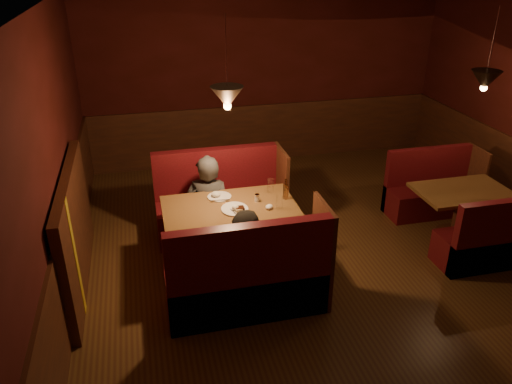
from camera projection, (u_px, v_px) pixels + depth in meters
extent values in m
cube|color=#482816|center=(338.00, 266.00, 5.94)|extent=(6.00, 7.00, 0.01)
cube|color=#322117|center=(360.00, 7.00, 4.67)|extent=(6.00, 7.00, 0.01)
cube|color=black|center=(265.00, 78.00, 8.37)|extent=(6.00, 0.01, 2.90)
cube|color=black|center=(49.00, 179.00, 4.67)|extent=(0.01, 7.00, 2.90)
cube|color=black|center=(265.00, 132.00, 8.76)|extent=(6.00, 0.04, 1.00)
cube|color=black|center=(68.00, 264.00, 5.09)|extent=(0.04, 7.00, 1.00)
cube|color=black|center=(75.00, 231.00, 5.39)|extent=(0.10, 2.20, 1.30)
cube|color=gold|center=(76.00, 258.00, 4.92)|extent=(0.01, 0.12, 1.30)
cylinder|color=#333333|center=(226.00, 57.00, 4.85)|extent=(0.01, 0.01, 0.80)
cone|color=black|center=(227.00, 97.00, 5.03)|extent=(0.34, 0.34, 0.22)
sphere|color=#FFBF72|center=(227.00, 106.00, 5.07)|extent=(0.08, 0.08, 0.08)
cylinder|color=#333333|center=(493.00, 44.00, 5.51)|extent=(0.01, 0.01, 0.80)
cone|color=black|center=(485.00, 80.00, 5.69)|extent=(0.34, 0.34, 0.22)
sphere|color=#FFBF72|center=(484.00, 88.00, 5.73)|extent=(0.08, 0.08, 0.08)
cube|color=brown|center=(230.00, 209.00, 5.59)|extent=(1.50, 0.91, 0.05)
cylinder|color=black|center=(231.00, 239.00, 5.76)|extent=(0.15, 0.15, 0.75)
cylinder|color=black|center=(231.00, 265.00, 5.92)|extent=(0.60, 0.60, 0.04)
cylinder|color=silver|center=(235.00, 209.00, 5.50)|extent=(0.30, 0.30, 0.02)
cube|color=black|center=(240.00, 209.00, 5.45)|extent=(0.10, 0.09, 0.04)
ellipsoid|color=silver|center=(235.00, 207.00, 5.45)|extent=(0.07, 0.07, 0.06)
cube|color=tan|center=(239.00, 210.00, 5.42)|extent=(0.09, 0.07, 0.03)
cylinder|color=silver|center=(233.00, 212.00, 5.42)|extent=(0.05, 0.14, 0.01)
cylinder|color=silver|center=(219.00, 197.00, 5.78)|extent=(0.28, 0.28, 0.02)
ellipsoid|color=beige|center=(216.00, 194.00, 5.76)|extent=(0.11, 0.11, 0.06)
cube|color=silver|center=(220.00, 200.00, 5.67)|extent=(0.21, 0.04, 0.00)
cylinder|color=white|center=(257.00, 198.00, 5.67)|extent=(0.06, 0.06, 0.09)
cylinder|color=white|center=(270.00, 186.00, 5.88)|extent=(0.08, 0.08, 0.16)
cylinder|color=white|center=(279.00, 202.00, 5.49)|extent=(0.08, 0.08, 0.16)
cylinder|color=#47230F|center=(286.00, 192.00, 5.72)|extent=(0.06, 0.06, 0.17)
cylinder|color=#47230F|center=(286.00, 182.00, 5.66)|extent=(0.03, 0.03, 0.07)
ellipsoid|color=white|center=(269.00, 207.00, 5.52)|extent=(0.12, 0.12, 0.05)
cube|color=#420E10|center=(220.00, 218.00, 6.50)|extent=(1.60, 0.59, 0.48)
cube|color=#420E10|center=(216.00, 188.00, 6.56)|extent=(1.60, 0.13, 1.12)
cube|color=black|center=(281.00, 189.00, 6.53)|extent=(0.04, 0.59, 1.12)
cube|color=#420E10|center=(245.00, 289.00, 5.14)|extent=(1.60, 0.59, 0.48)
cube|color=#420E10|center=(250.00, 276.00, 4.80)|extent=(1.60, 0.13, 1.12)
cube|color=black|center=(322.00, 252.00, 5.17)|extent=(0.04, 0.59, 1.12)
cube|color=brown|center=(463.00, 191.00, 6.30)|extent=(1.17, 0.75, 0.04)
cylinder|color=black|center=(458.00, 214.00, 6.45)|extent=(0.12, 0.12, 0.61)
cylinder|color=black|center=(454.00, 234.00, 6.57)|extent=(0.49, 0.49, 0.04)
cube|color=#420E10|center=(430.00, 200.00, 7.05)|extent=(1.26, 0.48, 0.40)
cube|color=#420E10|center=(426.00, 178.00, 7.10)|extent=(1.26, 0.11, 0.92)
cube|color=black|center=(474.00, 179.00, 7.07)|extent=(0.04, 0.48, 0.92)
cube|color=#420E10|center=(488.00, 247.00, 5.94)|extent=(1.26, 0.48, 0.40)
cube|color=#420E10|center=(503.00, 236.00, 5.66)|extent=(1.26, 0.11, 0.92)
imported|color=#343434|center=(208.00, 189.00, 6.03)|extent=(0.65, 0.52, 1.57)
imported|color=#272520|center=(249.00, 245.00, 5.03)|extent=(0.81, 0.71, 1.41)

